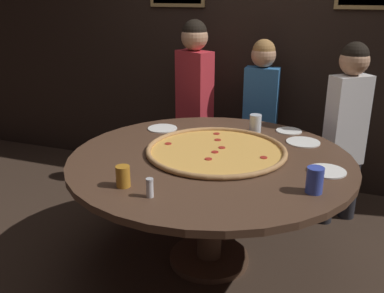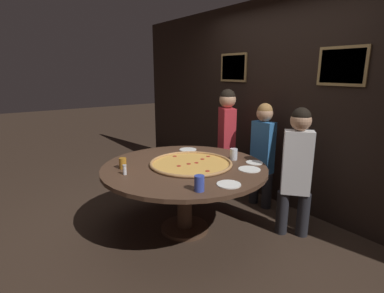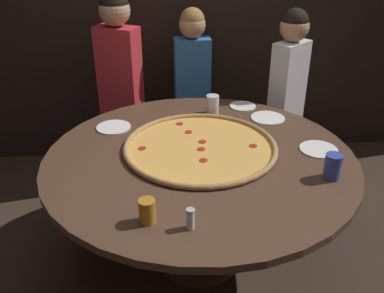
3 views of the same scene
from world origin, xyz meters
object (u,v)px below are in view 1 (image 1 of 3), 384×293
Objects in this scene: dining_table at (210,174)px; diner_centre_back at (194,97)px; condiment_shaker at (150,188)px; white_plate_far_back at (162,128)px; white_plate_beside_cup at (303,142)px; drink_cup_by_shaker at (315,180)px; diner_side_right at (346,124)px; giant_pizza at (216,150)px; white_plate_left_side at (327,171)px; white_plate_right_side at (289,131)px; diner_far_right at (260,109)px; drink_cup_near_right at (255,123)px; drink_cup_front_edge at (123,176)px.

dining_table is 1.17× the size of diner_centre_back.
condiment_shaker reaches higher than dining_table.
white_plate_far_back is at bearing 141.60° from dining_table.
drink_cup_by_shaker is at bearing -79.19° from white_plate_beside_cup.
white_plate_far_back is 1.34m from diner_side_right.
white_plate_beside_cup is at bearing 18.83° from diner_side_right.
giant_pizza is 9.02× the size of condiment_shaker.
condiment_shaker reaches higher than giant_pizza.
white_plate_left_side is at bearing 163.87° from diner_centre_back.
diner_side_right is (1.25, 0.48, 0.03)m from white_plate_far_back.
white_plate_right_side is 0.14× the size of diner_far_right.
diner_far_right is (-0.44, 0.70, 0.01)m from white_plate_beside_cup.
condiment_shaker is 1.72m from diner_side_right.
drink_cup_near_right is at bearing 161.76° from white_plate_beside_cup.
white_plate_right_side is (-0.31, 0.66, 0.00)m from white_plate_left_side.
drink_cup_by_shaker is (0.49, -0.86, 0.00)m from drink_cup_near_right.
white_plate_right_side is at bearing 61.01° from dining_table.
diner_side_right is (0.74, 0.88, 0.15)m from dining_table.
giant_pizza reaches higher than white_plate_beside_cup.
white_plate_beside_cup is at bearing 42.59° from dining_table.
diner_side_right reaches higher than white_plate_beside_cup.
dining_table is 0.72m from drink_cup_by_shaker.
diner_centre_back reaches higher than giant_pizza.
diner_far_right is (-0.31, 0.48, 0.01)m from white_plate_right_side.
drink_cup_by_shaker is at bearing 24.26° from condiment_shaker.
diner_side_right is 0.74m from diner_far_right.
dining_table is 12.95× the size of drink_cup_by_shaker.
drink_cup_by_shaker is 0.74× the size of white_plate_right_side.
diner_side_right is at bearing 27.05° from drink_cup_near_right.
white_plate_beside_cup is 1.23m from condiment_shaker.
drink_cup_by_shaker is at bearing 44.18° from diner_side_right.
white_plate_left_side is 0.48m from white_plate_beside_cup.
drink_cup_front_edge is 0.08× the size of diner_centre_back.
white_plate_far_back is 0.97× the size of white_plate_beside_cup.
white_plate_right_side is 0.13× the size of diner_side_right.
condiment_shaker reaches higher than white_plate_right_side.
giant_pizza is 0.67m from white_plate_left_side.
dining_table is at bearing 140.76° from diner_centre_back.
white_plate_far_back is at bearing 50.44° from diner_far_right.
white_plate_right_side is (-0.13, 0.21, 0.00)m from white_plate_beside_cup.
white_plate_left_side and white_plate_right_side have the same top height.
drink_cup_front_edge is 0.96m from drink_cup_by_shaker.
white_plate_right_side is at bearing 119.76° from diner_far_right.
drink_cup_by_shaker is 1.55m from diner_far_right.
diner_centre_back is 0.57m from diner_far_right.
white_plate_right_side is 1.86× the size of condiment_shaker.
drink_cup_by_shaker is 0.99m from white_plate_right_side.
drink_cup_front_edge reaches higher than giant_pizza.
giant_pizza is 7.87× the size of drink_cup_front_edge.
condiment_shaker is 0.07× the size of diner_side_right.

